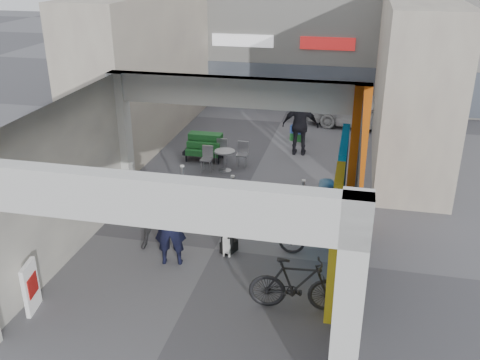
% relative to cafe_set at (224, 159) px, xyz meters
% --- Properties ---
extents(ground, '(90.00, 90.00, 0.00)m').
position_rel_cafe_set_xyz_m(ground, '(1.03, -4.86, -0.28)').
color(ground, '#5E5E63').
rests_on(ground, ground).
extents(arcade_canopy, '(6.40, 6.45, 6.40)m').
position_rel_cafe_set_xyz_m(arcade_canopy, '(1.57, -5.68, 2.02)').
color(arcade_canopy, silver).
rests_on(arcade_canopy, ground).
extents(far_building, '(18.00, 4.08, 8.00)m').
position_rel_cafe_set_xyz_m(far_building, '(1.03, 9.14, 3.71)').
color(far_building, silver).
rests_on(far_building, ground).
extents(plaza_bldg_left, '(2.00, 9.00, 5.00)m').
position_rel_cafe_set_xyz_m(plaza_bldg_left, '(-3.47, 2.64, 2.22)').
color(plaza_bldg_left, beige).
rests_on(plaza_bldg_left, ground).
extents(plaza_bldg_right, '(2.00, 9.00, 5.00)m').
position_rel_cafe_set_xyz_m(plaza_bldg_right, '(5.53, 2.64, 2.22)').
color(plaza_bldg_right, beige).
rests_on(plaza_bldg_right, ground).
extents(bollard_left, '(0.09, 0.09, 0.93)m').
position_rel_cafe_set_xyz_m(bollard_left, '(-0.53, -2.37, 0.19)').
color(bollard_left, '#94979C').
rests_on(bollard_left, ground).
extents(bollard_center, '(0.09, 0.09, 0.84)m').
position_rel_cafe_set_xyz_m(bollard_center, '(0.91, -2.56, 0.14)').
color(bollard_center, '#94979C').
rests_on(bollard_center, ground).
extents(bollard_right, '(0.09, 0.09, 0.82)m').
position_rel_cafe_set_xyz_m(bollard_right, '(2.74, -2.38, 0.13)').
color(bollard_right, '#94979C').
rests_on(bollard_right, ground).
extents(advert_board_near, '(0.18, 0.56, 1.00)m').
position_rel_cafe_set_xyz_m(advert_board_near, '(-1.72, -7.75, 0.23)').
color(advert_board_near, silver).
rests_on(advert_board_near, ground).
extents(advert_board_far, '(0.20, 0.55, 1.00)m').
position_rel_cafe_set_xyz_m(advert_board_far, '(-1.72, -3.40, 0.23)').
color(advert_board_far, silver).
rests_on(advert_board_far, ground).
extents(cafe_set, '(1.31, 1.06, 0.79)m').
position_rel_cafe_set_xyz_m(cafe_set, '(0.00, 0.00, 0.00)').
color(cafe_set, '#9C9CA1').
rests_on(cafe_set, ground).
extents(produce_stand, '(1.29, 0.70, 0.85)m').
position_rel_cafe_set_xyz_m(produce_stand, '(-0.77, 0.51, 0.06)').
color(produce_stand, black).
rests_on(produce_stand, ground).
extents(crate_stack, '(0.53, 0.46, 0.56)m').
position_rel_cafe_set_xyz_m(crate_stack, '(1.93, 3.12, -0.00)').
color(crate_stack, '#17531D').
rests_on(crate_stack, ground).
extents(border_collie, '(0.27, 0.52, 0.72)m').
position_rel_cafe_set_xyz_m(border_collie, '(1.37, -4.98, 0.01)').
color(border_collie, black).
rests_on(border_collie, ground).
extents(man_with_dog, '(0.76, 0.58, 1.86)m').
position_rel_cafe_set_xyz_m(man_with_dog, '(0.26, -5.61, 0.65)').
color(man_with_dog, black).
rests_on(man_with_dog, ground).
extents(man_back_turned, '(1.07, 1.00, 1.75)m').
position_rel_cafe_set_xyz_m(man_back_turned, '(-0.26, -5.00, 0.59)').
color(man_back_turned, '#414043').
rests_on(man_back_turned, ground).
extents(man_elderly, '(0.88, 0.73, 1.54)m').
position_rel_cafe_set_xyz_m(man_elderly, '(3.39, -3.84, 0.49)').
color(man_elderly, teal).
rests_on(man_elderly, ground).
extents(man_crates, '(1.18, 0.52, 2.00)m').
position_rel_cafe_set_xyz_m(man_crates, '(2.16, 1.70, 0.72)').
color(man_crates, black).
rests_on(man_crates, ground).
extents(bicycle_front, '(1.74, 0.66, 0.90)m').
position_rel_cafe_set_xyz_m(bicycle_front, '(3.32, -4.61, 0.17)').
color(bicycle_front, black).
rests_on(bicycle_front, ground).
extents(bicycle_rear, '(1.85, 0.68, 1.09)m').
position_rel_cafe_set_xyz_m(bicycle_rear, '(3.11, -6.64, 0.26)').
color(bicycle_rear, black).
rests_on(bicycle_rear, ground).
extents(white_van, '(4.16, 2.17, 1.35)m').
position_rel_cafe_set_xyz_m(white_van, '(4.04, 5.25, 0.40)').
color(white_van, silver).
rests_on(white_van, ground).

